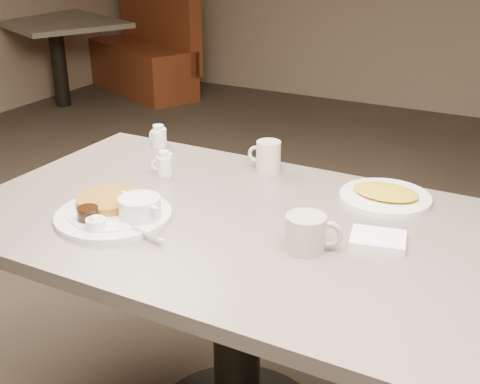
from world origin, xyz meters
The scene contains 9 objects.
diner_table centered at (0.00, 0.00, 0.58)m, with size 1.50×0.90×0.75m.
main_plate centered at (-0.29, -0.15, 0.77)m, with size 0.41×0.40×0.07m.
coffee_mug_near centered at (0.23, -0.07, 0.80)m, with size 0.15×0.13×0.09m.
napkin centered at (0.38, 0.04, 0.76)m, with size 0.15×0.13×0.02m.
coffee_mug_far centered at (-0.08, 0.36, 0.80)m, with size 0.11×0.08×0.10m.
creamer_left centered at (-0.35, 0.17, 0.79)m, with size 0.07×0.06×0.08m.
creamer_right centered at (-0.52, 0.39, 0.79)m, with size 0.08×0.07×0.08m.
hash_plate centered at (0.32, 0.31, 0.76)m, with size 0.28×0.28×0.04m.
booth_back_left centered at (-2.87, 3.36, 0.41)m, with size 1.78×1.89×1.12m.
Camera 1 is at (0.72, -1.32, 1.48)m, focal length 46.21 mm.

